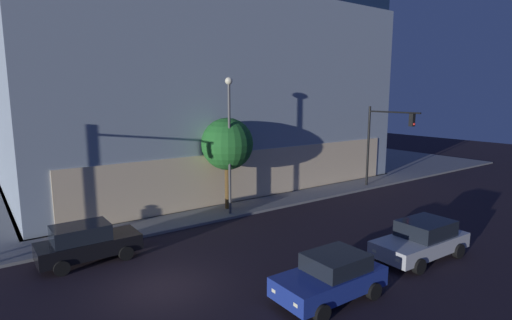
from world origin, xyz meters
TOP-DOWN VIEW (x-y plane):
  - ground_plane at (0.00, 0.00)m, footprint 120.00×120.00m
  - sidewalk_corner at (0.00, 35.72)m, footprint 80.00×60.00m
  - modern_building at (10.77, 21.07)m, footprint 29.35×25.55m
  - traffic_light_far_corner at (20.13, 5.17)m, footprint 0.32×4.45m
  - street_lamp_sidewalk at (7.09, 6.36)m, footprint 0.44×0.44m
  - sidewalk_tree at (7.57, 7.38)m, footprint 3.24×3.24m
  - car_black at (-1.66, 4.34)m, footprint 4.28×2.00m
  - car_blue at (4.68, -4.28)m, footprint 4.21×2.20m
  - car_silver at (10.70, -4.11)m, footprint 4.84×2.32m

SIDE VIEW (x-z plane):
  - ground_plane at x=0.00m, z-range 0.00..0.00m
  - sidewalk_corner at x=0.00m, z-range 0.00..0.15m
  - car_blue at x=4.68m, z-range 0.01..1.65m
  - car_silver at x=10.70m, z-range 0.01..1.71m
  - car_black at x=-1.66m, z-range 0.01..1.73m
  - sidewalk_tree at x=7.57m, z-range 1.38..7.14m
  - traffic_light_far_corner at x=20.13m, z-range 1.23..7.49m
  - street_lamp_sidewalk at x=7.09m, z-range 1.18..9.34m
  - modern_building at x=10.77m, z-range -0.07..16.68m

